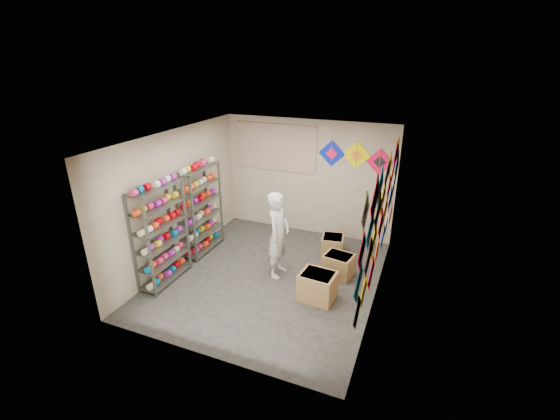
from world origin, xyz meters
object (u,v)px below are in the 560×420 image
at_px(carton_c, 332,246).
at_px(shelf_rack_back, 201,210).
at_px(shopkeeper, 278,235).
at_px(carton_b, 338,265).
at_px(shelf_rack_front, 161,235).
at_px(carton_a, 317,286).

bearing_deg(carton_c, shelf_rack_back, -172.25).
xyz_separation_m(shelf_rack_back, carton_c, (2.69, 0.85, -0.73)).
distance_m(shopkeeper, carton_b, 1.32).
height_order(shelf_rack_back, carton_b, shelf_rack_back).
height_order(shelf_rack_front, shopkeeper, shelf_rack_front).
relative_size(shelf_rack_back, carton_a, 3.16).
relative_size(carton_a, carton_c, 1.21).
height_order(carton_a, carton_c, carton_a).
distance_m(shelf_rack_back, carton_a, 3.03).
xyz_separation_m(shelf_rack_front, carton_b, (3.00, 1.39, -0.73)).
bearing_deg(carton_b, carton_c, 122.32).
bearing_deg(carton_c, shopkeeper, -134.49).
distance_m(shelf_rack_front, carton_c, 3.52).
bearing_deg(carton_c, shelf_rack_front, -151.13).
height_order(shopkeeper, carton_c, shopkeeper).
height_order(shelf_rack_front, carton_b, shelf_rack_front).
bearing_deg(shopkeeper, shelf_rack_back, 81.89).
height_order(shelf_rack_front, shelf_rack_back, same).
bearing_deg(carton_a, carton_b, 84.56).
relative_size(shelf_rack_back, carton_b, 3.50).
bearing_deg(shelf_rack_back, carton_b, 1.75).
relative_size(shopkeeper, carton_c, 3.41).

